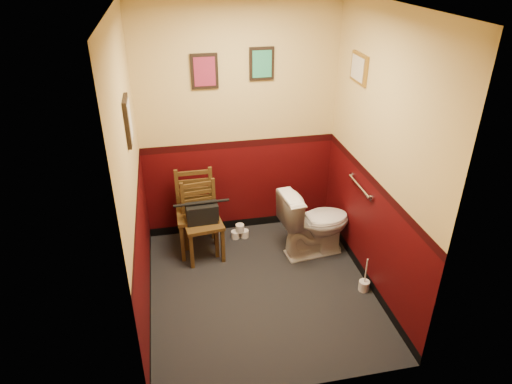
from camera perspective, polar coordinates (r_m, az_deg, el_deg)
floor at (r=4.75m, az=0.61°, el=-12.09°), size 2.20×2.40×0.00m
ceiling at (r=3.62m, az=0.85°, el=22.29°), size 2.20×2.40×0.00m
wall_back at (r=5.09m, az=-2.15°, el=8.51°), size 2.20×0.00×2.70m
wall_front at (r=3.00m, az=5.56°, el=-7.14°), size 2.20×0.00×2.70m
wall_left at (r=3.94m, az=-15.11°, el=1.23°), size 0.00×2.40×2.70m
wall_right at (r=4.35m, az=15.06°, el=3.89°), size 0.00×2.40×2.70m
grab_bar at (r=4.71m, az=12.85°, el=0.71°), size 0.05×0.56×0.06m
framed_print_back_a at (r=4.86m, az=-6.46°, el=14.76°), size 0.28×0.04×0.36m
framed_print_back_b at (r=4.93m, az=0.72°, el=15.74°), size 0.26×0.04×0.34m
framed_print_left at (r=3.84m, az=-15.70°, el=8.57°), size 0.04×0.30×0.38m
framed_print_right at (r=4.63m, az=12.74°, el=14.87°), size 0.04×0.34×0.28m
toilet at (r=5.09m, az=7.37°, el=-3.82°), size 0.84×0.54×0.78m
toilet_brush at (r=4.83m, az=13.35°, el=-11.24°), size 0.11×0.11×0.39m
chair_left at (r=5.13m, az=-7.45°, el=-2.50°), size 0.44×0.44×0.94m
chair_right at (r=5.03m, az=-6.76°, el=-3.64°), size 0.45×0.45×0.86m
handbag at (r=4.93m, az=-6.75°, el=-2.63°), size 0.34×0.18×0.25m
tp_stack at (r=5.46m, az=-2.02°, el=-5.03°), size 0.21×0.11×0.18m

